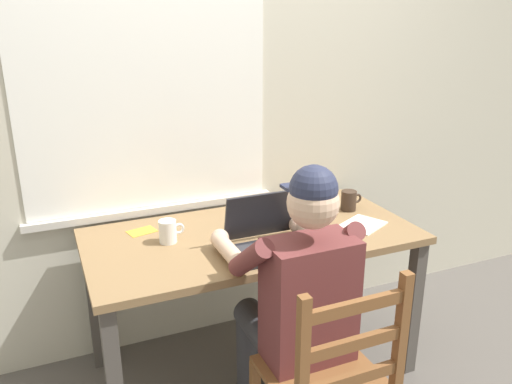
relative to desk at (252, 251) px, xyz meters
The scene contains 12 objects.
ground_plane 0.66m from the desk, ahead, with size 8.00×8.00×0.00m, color #56514C.
back_wall 0.79m from the desk, 90.91° to the left, with size 6.00×0.08×2.60m.
desk is the anchor object (origin of this frame).
seated_person 0.46m from the desk, 90.58° to the right, with size 0.50×0.60×1.23m.
wooden_chair 0.76m from the desk, 90.36° to the right, with size 0.42×0.42×0.93m.
laptop 0.23m from the desk, 89.61° to the right, with size 0.33×0.29×0.23m.
computer_mouse 0.37m from the desk, 47.23° to the right, with size 0.06×0.10×0.03m, color #232328.
coffee_mug_white 0.42m from the desk, behind, with size 0.12×0.08×0.10m.
coffee_mug_dark 0.61m from the desk, ahead, with size 0.12×0.08×0.10m.
book_stack_main 0.29m from the desk, 31.88° to the left, with size 0.21×0.18×0.09m.
paper_pile_near_laptop 0.56m from the desk, 13.38° to the right, with size 0.21×0.17×0.01m, color silver.
landscape_photo_print 0.53m from the desk, 154.96° to the left, with size 0.13×0.09×0.00m, color gold.
Camera 1 is at (-0.87, -2.07, 1.73)m, focal length 36.42 mm.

